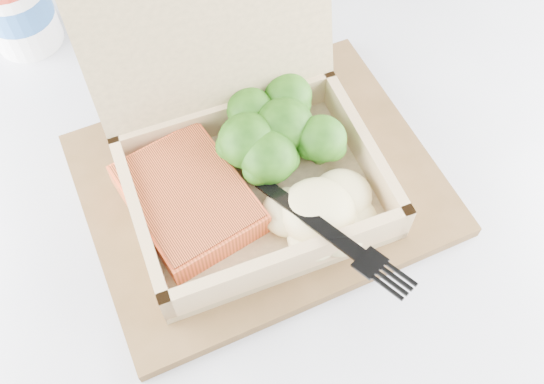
{
  "coord_description": "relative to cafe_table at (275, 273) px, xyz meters",
  "views": [
    {
      "loc": [
        -0.32,
        0.07,
        1.24
      ],
      "look_at": [
        -0.3,
        0.34,
        0.79
      ],
      "focal_mm": 40.0,
      "sensor_mm": 36.0,
      "label": 1
    }
  ],
  "objects": [
    {
      "name": "cafe_table",
      "position": [
        0.0,
        0.0,
        0.0
      ],
      "size": [
        0.86,
        0.86,
        0.74
      ],
      "rotation": [
        0.0,
        0.0,
        0.03
      ],
      "color": "black",
      "rests_on": "floor"
    },
    {
      "name": "serving_tray",
      "position": [
        -0.01,
        0.01,
        0.2
      ],
      "size": [
        0.39,
        0.35,
        0.01
      ],
      "primitive_type": "cube",
      "rotation": [
        0.0,
        0.0,
        0.32
      ],
      "color": "brown",
      "rests_on": "cafe_table"
    },
    {
      "name": "takeout_container",
      "position": [
        -0.03,
        0.02,
        0.26
      ],
      "size": [
        0.27,
        0.27,
        0.21
      ],
      "rotation": [
        0.0,
        0.0,
        0.27
      ],
      "color": "tan",
      "rests_on": "serving_tray"
    },
    {
      "name": "salmon_fillet",
      "position": [
        -0.08,
        -0.02,
        0.23
      ],
      "size": [
        0.14,
        0.15,
        0.03
      ],
      "primitive_type": "cube",
      "rotation": [
        0.0,
        0.0,
        0.48
      ],
      "color": "#EE5D2E",
      "rests_on": "takeout_container"
    },
    {
      "name": "broccoli_pile",
      "position": [
        0.01,
        0.04,
        0.24
      ],
      "size": [
        0.13,
        0.13,
        0.05
      ],
      "primitive_type": null,
      "color": "#36791A",
      "rests_on": "takeout_container"
    },
    {
      "name": "mashed_potatoes",
      "position": [
        0.03,
        -0.05,
        0.23
      ],
      "size": [
        0.11,
        0.09,
        0.04
      ],
      "primitive_type": "ellipsoid",
      "color": "beige",
      "rests_on": "takeout_container"
    },
    {
      "name": "plastic_fork",
      "position": [
        0.01,
        -0.04,
        0.25
      ],
      "size": [
        0.12,
        0.14,
        0.03
      ],
      "rotation": [
        0.0,
        0.0,
        3.8
      ],
      "color": "black",
      "rests_on": "mashed_potatoes"
    },
    {
      "name": "paper_cup",
      "position": [
        -0.25,
        0.23,
        0.24
      ],
      "size": [
        0.08,
        0.08,
        0.09
      ],
      "color": "white",
      "rests_on": "cafe_table"
    },
    {
      "name": "receipt",
      "position": [
        -0.03,
        0.19,
        0.19
      ],
      "size": [
        0.08,
        0.14,
        0.0
      ],
      "primitive_type": "cube",
      "rotation": [
        0.0,
        0.0,
        -0.04
      ],
      "color": "white",
      "rests_on": "cafe_table"
    }
  ]
}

